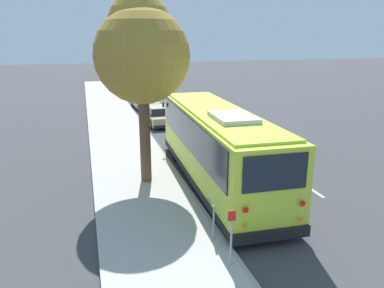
# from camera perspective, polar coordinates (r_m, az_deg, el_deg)

# --- Properties ---
(ground_plane) EXTENTS (160.00, 160.00, 0.00)m
(ground_plane) POSITION_cam_1_polar(r_m,az_deg,el_deg) (15.92, 6.30, -6.49)
(ground_plane) COLOR #3D3D3F
(sidewalk_slab) EXTENTS (80.00, 3.64, 0.15)m
(sidewalk_slab) POSITION_cam_1_polar(r_m,az_deg,el_deg) (14.95, -7.64, -7.77)
(sidewalk_slab) COLOR #B2AFA8
(sidewalk_slab) RESTS_ON ground
(curb_strip) EXTENTS (80.00, 0.14, 0.15)m
(curb_strip) POSITION_cam_1_polar(r_m,az_deg,el_deg) (15.30, -0.57, -7.04)
(curb_strip) COLOR #9D9A94
(curb_strip) RESTS_ON ground
(shuttle_bus) EXTENTS (11.18, 2.90, 3.35)m
(shuttle_bus) POSITION_cam_1_polar(r_m,az_deg,el_deg) (15.79, 3.76, 0.25)
(shuttle_bus) COLOR #BCDB38
(shuttle_bus) RESTS_ON ground
(parked_sedan_tan) EXTENTS (4.39, 1.91, 1.30)m
(parked_sedan_tan) POSITION_cam_1_polar(r_m,az_deg,el_deg) (27.11, -5.16, 4.33)
(parked_sedan_tan) COLOR tan
(parked_sedan_tan) RESTS_ON ground
(parked_sedan_silver) EXTENTS (4.62, 1.99, 1.27)m
(parked_sedan_silver) POSITION_cam_1_polar(r_m,az_deg,el_deg) (33.10, -7.21, 6.38)
(parked_sedan_silver) COLOR #A8AAAF
(parked_sedan_silver) RESTS_ON ground
(parked_sedan_black) EXTENTS (4.58, 1.83, 1.33)m
(parked_sedan_black) POSITION_cam_1_polar(r_m,az_deg,el_deg) (39.52, -8.99, 7.92)
(parked_sedan_black) COLOR black
(parked_sedan_black) RESTS_ON ground
(parked_sedan_blue) EXTENTS (4.60, 2.03, 1.29)m
(parked_sedan_blue) POSITION_cam_1_polar(r_m,az_deg,el_deg) (46.33, -9.97, 9.02)
(parked_sedan_blue) COLOR navy
(parked_sedan_blue) RESTS_ON ground
(parked_sedan_maroon) EXTENTS (4.29, 1.95, 1.32)m
(parked_sedan_maroon) POSITION_cam_1_polar(r_m,az_deg,el_deg) (52.06, -10.82, 9.74)
(parked_sedan_maroon) COLOR maroon
(parked_sedan_maroon) RESTS_ON ground
(street_tree) EXTENTS (3.77, 3.77, 7.65)m
(street_tree) POSITION_cam_1_polar(r_m,az_deg,el_deg) (15.23, -7.71, 14.02)
(street_tree) COLOR brown
(street_tree) RESTS_ON sidewalk_slab
(sign_post_near) EXTENTS (0.06, 0.22, 1.59)m
(sign_post_near) POSITION_cam_1_polar(r_m,az_deg,el_deg) (10.23, 6.00, -13.98)
(sign_post_near) COLOR gray
(sign_post_near) RESTS_ON sidewalk_slab
(sign_post_far) EXTENTS (0.06, 0.06, 1.10)m
(sign_post_far) POSITION_cam_1_polar(r_m,az_deg,el_deg) (11.51, 3.31, -11.80)
(sign_post_far) COLOR gray
(sign_post_far) RESTS_ON sidewalk_slab
(lane_stripe_mid) EXTENTS (2.40, 0.14, 0.01)m
(lane_stripe_mid) POSITION_cam_1_polar(r_m,az_deg,el_deg) (16.59, 17.09, -6.17)
(lane_stripe_mid) COLOR silver
(lane_stripe_mid) RESTS_ON ground
(lane_stripe_ahead) EXTENTS (2.40, 0.14, 0.01)m
(lane_stripe_ahead) POSITION_cam_1_polar(r_m,az_deg,el_deg) (21.55, 8.53, -0.51)
(lane_stripe_ahead) COLOR silver
(lane_stripe_ahead) RESTS_ON ground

